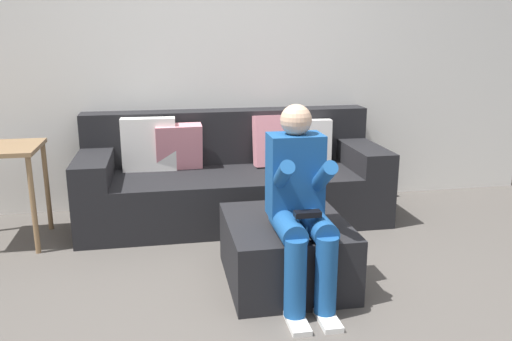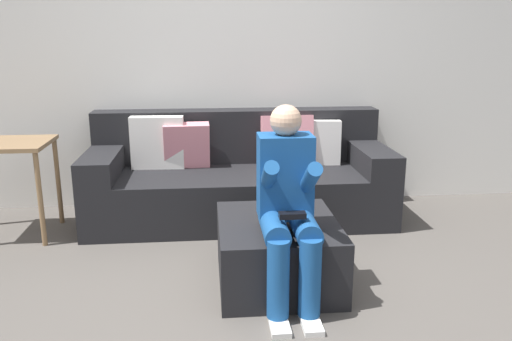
{
  "view_description": "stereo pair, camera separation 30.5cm",
  "coord_description": "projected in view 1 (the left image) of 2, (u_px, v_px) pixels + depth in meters",
  "views": [
    {
      "loc": [
        -0.5,
        -2.37,
        1.47
      ],
      "look_at": [
        0.13,
        1.04,
        0.55
      ],
      "focal_mm": 36.57,
      "sensor_mm": 36.0,
      "label": 1
    },
    {
      "loc": [
        -0.2,
        -2.42,
        1.47
      ],
      "look_at": [
        0.13,
        1.04,
        0.55
      ],
      "focal_mm": 36.57,
      "sensor_mm": 36.0,
      "label": 2
    }
  ],
  "objects": [
    {
      "name": "ground_plane",
      "position": [
        268.0,
        324.0,
        2.72
      ],
      "size": [
        7.56,
        7.56,
        0.0
      ],
      "primitive_type": "plane",
      "color": "#544F49"
    },
    {
      "name": "wall_back",
      "position": [
        218.0,
        61.0,
        4.41
      ],
      "size": [
        5.81,
        0.1,
        2.49
      ],
      "primitive_type": "cube",
      "color": "silver",
      "rests_on": "ground_plane"
    },
    {
      "name": "couch_sectional",
      "position": [
        232.0,
        178.0,
        4.24
      ],
      "size": [
        2.39,
        0.9,
        0.85
      ],
      "color": "black",
      "rests_on": "ground_plane"
    },
    {
      "name": "ottoman",
      "position": [
        286.0,
        251.0,
        3.15
      ],
      "size": [
        0.7,
        0.81,
        0.39
      ],
      "primitive_type": "cube",
      "color": "black",
      "rests_on": "ground_plane"
    },
    {
      "name": "person_seated",
      "position": [
        300.0,
        201.0,
        2.85
      ],
      "size": [
        0.3,
        0.63,
        1.1
      ],
      "color": "#194C8C",
      "rests_on": "ground_plane"
    }
  ]
}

